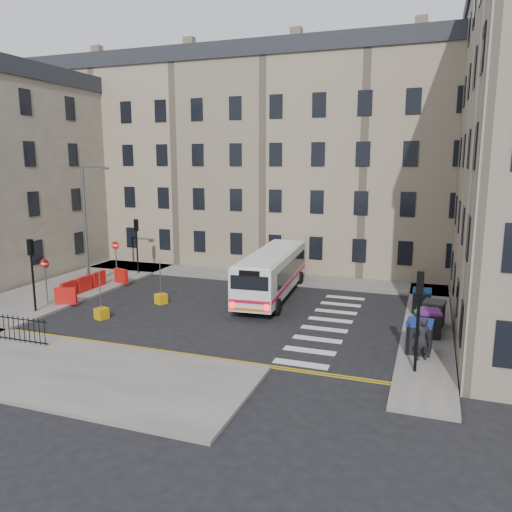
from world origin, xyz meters
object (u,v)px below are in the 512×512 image
Objects in this scene: wheelie_bin_b at (429,323)px; pedestrian at (422,339)px; bollard_yellow at (161,299)px; streetlamp at (85,225)px; bus at (272,271)px; wheelie_bin_c at (427,321)px; bollard_chevron at (102,313)px; wheelie_bin_d at (434,313)px; wheelie_bin_e at (422,301)px; wheelie_bin_a at (419,336)px.

wheelie_bin_b is 3.21m from pedestrian.
streetlamp is at bearing 164.41° from bollard_yellow.
bus is at bearing -66.15° from pedestrian.
bollard_chevron is at bearing -146.90° from wheelie_bin_c.
wheelie_bin_c is 0.73× the size of pedestrian.
wheelie_bin_d is 2.20× the size of bollard_chevron.
streetlamp is at bearing -177.51° from wheelie_bin_e.
wheelie_bin_e is at bearing 11.37° from bollard_yellow.
bus is at bearing 8.58° from streetlamp.
wheelie_bin_c is 2.27× the size of bollard_yellow.
wheelie_bin_d is (9.70, -3.05, -0.85)m from bus.
bus reaches higher than wheelie_bin_d.
wheelie_bin_d is (22.26, -1.15, -3.54)m from streetlamp.
bollard_chevron is at bearing -156.10° from wheelie_bin_d.
wheelie_bin_c is at bearing -29.37° from bus.
streetlamp reaches higher than bollard_yellow.
wheelie_bin_c reaches higher than bollard_chevron.
wheelie_bin_c is 2.27× the size of bollard_chevron.
wheelie_bin_a is 2.29m from wheelie_bin_b.
bollard_yellow is (-15.10, 4.29, -0.78)m from pedestrian.
pedestrian is (-0.17, -3.65, 0.33)m from wheelie_bin_c.
wheelie_bin_c is (21.96, -2.51, -3.58)m from streetlamp.
bus reaches higher than bollard_chevron.
wheelie_bin_b is (22.04, -2.97, -3.53)m from streetlamp.
bus is (12.56, 1.89, -2.69)m from streetlamp.
bollard_chevron is at bearing -47.31° from streetlamp.
wheelie_bin_b is at bearing -31.40° from bus.
bus is 7.84× the size of wheelie_bin_c.
wheelie_bin_d is 17.68m from bollard_chevron.
wheelie_bin_b is at bearing 84.29° from wheelie_bin_a.
wheelie_bin_d is 1.02× the size of wheelie_bin_e.
bus is 7.97× the size of wheelie_bin_b.
streetlamp is 22.51m from wheelie_bin_b.
wheelie_bin_d is at bearing 72.73° from wheelie_bin_b.
streetlamp reaches higher than wheelie_bin_d.
wheelie_bin_b reaches higher than bollard_chevron.
wheelie_bin_c is at bearing -84.99° from wheelie_bin_e.
bollard_yellow is at bearing -167.98° from wheelie_bin_d.
wheelie_bin_e is 0.69× the size of pedestrian.
wheelie_bin_d is 2.38m from wheelie_bin_e.
bollard_yellow is (-15.35, 1.10, -0.50)m from wheelie_bin_b.
pedestrian is (0.18, -7.29, 0.28)m from wheelie_bin_e.
wheelie_bin_c is (0.29, 2.71, -0.10)m from wheelie_bin_a.
wheelie_bin_e is (-0.06, 6.36, -0.05)m from wheelie_bin_a.
streetlamp reaches higher than bollard_chevron.
pedestrian is at bearing -45.34° from bus.
bus reaches higher than wheelie_bin_e.
wheelie_bin_b is 2.23× the size of bollard_yellow.
streetlamp is 4.38× the size of pedestrian.
bus is 11.59m from wheelie_bin_a.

